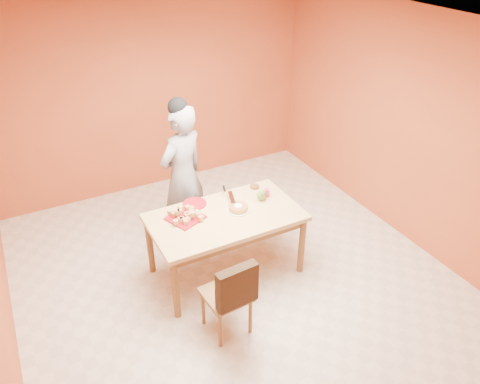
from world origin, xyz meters
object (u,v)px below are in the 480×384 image
dining_table (225,223)px  pastry_platter (185,218)px  sponge_cake (238,208)px  person (183,176)px  dining_chair (227,294)px  checker_tin (255,187)px  magenta_glass (267,193)px  egg_ornament (262,195)px  red_dinner_plate (195,204)px

dining_table → pastry_platter: (-0.39, 0.14, 0.10)m
dining_table → sponge_cake: 0.21m
person → pastry_platter: size_ratio=5.39×
dining_table → pastry_platter: pastry_platter is taller
dining_chair → checker_tin: dining_chair is taller
dining_chair → sponge_cake: bearing=52.2°
magenta_glass → dining_chair: bearing=-136.4°
egg_ornament → sponge_cake: bearing=-146.4°
egg_ornament → dining_chair: bearing=-111.9°
pastry_platter → sponge_cake: bearing=-12.3°
dining_table → dining_chair: (-0.37, -0.78, -0.20)m
red_dinner_plate → pastry_platter: bearing=-132.5°
egg_ornament → dining_table: bearing=-147.8°
sponge_cake → checker_tin: (0.39, 0.33, -0.02)m
checker_tin → egg_ornament: bearing=-103.4°
pastry_platter → egg_ornament: (0.88, -0.06, 0.06)m
person → sponge_cake: size_ratio=8.39×
sponge_cake → dining_table: bearing=-173.6°
dining_chair → red_dinner_plate: dining_chair is taller
person → pastry_platter: (-0.25, -0.68, -0.10)m
red_dinner_plate → dining_table: bearing=-60.1°
dining_chair → egg_ornament: same height
dining_chair → checker_tin: (0.92, 1.13, 0.31)m
red_dinner_plate → checker_tin: bearing=0.0°
person → sponge_cake: (0.31, -0.80, -0.08)m
checker_tin → red_dinner_plate: bearing=180.0°
red_dinner_plate → sponge_cake: size_ratio=1.26×
dining_table → pastry_platter: 0.43m
person → checker_tin: person is taller
person → pastry_platter: 0.73m
pastry_platter → red_dinner_plate: (0.19, 0.21, -0.00)m
magenta_glass → egg_ornament: bearing=-152.3°
dining_chair → checker_tin: size_ratio=8.54×
red_dinner_plate → checker_tin: (0.76, 0.00, 0.01)m
sponge_cake → magenta_glass: magenta_glass is taller
pastry_platter → magenta_glass: size_ratio=3.56×
dining_chair → red_dinner_plate: (0.17, 1.13, 0.30)m
dining_table → person: person is taller
dining_table → magenta_glass: (0.58, 0.13, 0.14)m
dining_chair → person: bearing=78.1°
pastry_platter → magenta_glass: 0.98m
dining_table → magenta_glass: bearing=12.4°
dining_table → egg_ornament: egg_ornament is taller
red_dinner_plate → checker_tin: size_ratio=2.48×
red_dinner_plate → egg_ornament: bearing=-21.5°
checker_tin → dining_table: bearing=-147.7°
person → red_dinner_plate: person is taller
dining_chair → person: (0.22, 1.60, 0.41)m
pastry_platter → checker_tin: checker_tin is taller
person → sponge_cake: bearing=87.8°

